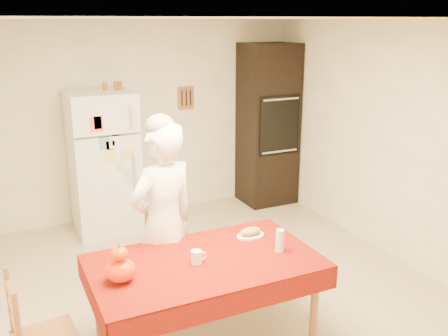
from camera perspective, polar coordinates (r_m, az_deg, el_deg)
floor at (r=4.98m, az=-0.54°, el=-13.42°), size 4.50×4.50×0.00m
room_shell at (r=4.40m, az=-0.61°, el=5.21°), size 4.02×4.52×2.51m
refrigerator at (r=6.13m, az=-13.54°, el=0.61°), size 0.75×0.74×1.70m
oven_cabinet at (r=6.92m, az=5.03°, el=4.94°), size 0.70×0.62×2.20m
dining_table at (r=3.83m, az=-2.24°, el=-11.41°), size 1.70×1.00×0.76m
chair_far at (r=4.57m, az=-6.03°, el=-9.23°), size 0.47×0.46×0.95m
chair_left at (r=3.65m, az=-20.80°, el=-17.51°), size 0.43×0.45×0.95m
seated_woman at (r=4.17m, az=-6.90°, el=-6.44°), size 0.73×0.59×1.74m
coffee_mug at (r=3.74m, az=-3.18°, el=-10.13°), size 0.08×0.08×0.10m
pumpkin_lower at (r=3.56m, az=-11.76°, el=-11.37°), size 0.21×0.21×0.16m
pumpkin_upper at (r=3.50m, az=-11.89°, el=-9.55°), size 0.12×0.12×0.09m
wine_glass at (r=3.92m, az=6.41°, el=-8.23°), size 0.07×0.07×0.18m
bread_plate at (r=4.18m, az=3.05°, el=-7.74°), size 0.24×0.24×0.02m
bread_loaf at (r=4.16m, az=3.06°, el=-7.23°), size 0.18×0.10×0.06m
spice_jar_left at (r=6.02m, az=-13.45°, el=9.08°), size 0.05×0.05×0.10m
spice_jar_mid at (r=6.05m, az=-12.22°, el=9.19°), size 0.05×0.05×0.10m
spice_jar_right at (r=6.06m, az=-11.82°, el=9.23°), size 0.05×0.05×0.10m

